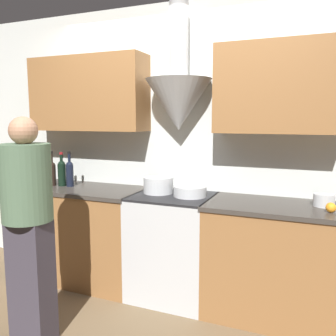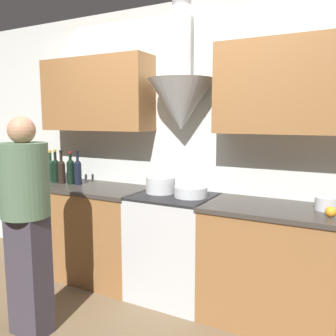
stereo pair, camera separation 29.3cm
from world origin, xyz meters
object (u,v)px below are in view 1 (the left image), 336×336
object	(u,v)px
stove_range	(172,246)
orange_fruit	(331,208)
wine_bottle_1	(45,171)
wine_bottle_2	(52,172)
person_foreground_left	(28,222)
wine_bottle_3	(62,172)
saucepan	(324,200)
wine_bottle_0	(39,171)
wine_bottle_4	(70,172)
stock_pot	(158,185)
mixing_bowl	(190,191)

from	to	relation	value
stove_range	orange_fruit	xyz separation A→B (m)	(1.24, -0.11, 0.49)
wine_bottle_1	wine_bottle_2	distance (m)	0.09
stove_range	wine_bottle_1	bearing A→B (deg)	-179.39
stove_range	person_foreground_left	world-z (taller)	person_foreground_left
wine_bottle_3	saucepan	world-z (taller)	wine_bottle_3
wine_bottle_0	wine_bottle_4	world-z (taller)	wine_bottle_4
stove_range	orange_fruit	bearing A→B (deg)	-4.87
wine_bottle_1	wine_bottle_4	distance (m)	0.29
stock_pot	orange_fruit	distance (m)	1.40
stock_pot	wine_bottle_2	bearing A→B (deg)	-176.41
wine_bottle_1	wine_bottle_3	distance (m)	0.20
stock_pot	person_foreground_left	bearing A→B (deg)	-116.41
wine_bottle_4	stock_pot	size ratio (longest dim) A/B	1.29
stove_range	wine_bottle_0	bearing A→B (deg)	179.98
wine_bottle_2	wine_bottle_4	bearing A→B (deg)	7.42
wine_bottle_4	wine_bottle_1	bearing A→B (deg)	-177.13
wine_bottle_2	wine_bottle_4	size ratio (longest dim) A/B	1.00
wine_bottle_3	mixing_bowl	bearing A→B (deg)	0.95
stock_pot	person_foreground_left	xyz separation A→B (m)	(-0.51, -1.03, -0.11)
wine_bottle_1	wine_bottle_2	xyz separation A→B (m)	(0.09, -0.01, -0.00)
mixing_bowl	wine_bottle_0	bearing A→B (deg)	-179.32
saucepan	wine_bottle_1	bearing A→B (deg)	-178.04
wine_bottle_1	stock_pot	world-z (taller)	wine_bottle_1
mixing_bowl	saucepan	bearing A→B (deg)	2.94
wine_bottle_3	stock_pot	distance (m)	1.02
wine_bottle_2	mixing_bowl	xyz separation A→B (m)	(1.42, 0.04, -0.09)
stove_range	wine_bottle_4	bearing A→B (deg)	-180.00
wine_bottle_2	stock_pot	xyz separation A→B (m)	(1.11, 0.07, -0.06)
stove_range	stock_pot	distance (m)	0.55
wine_bottle_1	saucepan	size ratio (longest dim) A/B	2.24
person_foreground_left	wine_bottle_0	bearing A→B (deg)	128.53
stock_pot	saucepan	world-z (taller)	stock_pot
stove_range	person_foreground_left	size ratio (longest dim) A/B	0.58
wine_bottle_3	person_foreground_left	xyz separation A→B (m)	(0.50, -0.98, -0.18)
wine_bottle_1	stock_pot	size ratio (longest dim) A/B	1.31
wine_bottle_0	saucepan	world-z (taller)	wine_bottle_0
stove_range	saucepan	distance (m)	1.30
mixing_bowl	orange_fruit	size ratio (longest dim) A/B	3.94
stock_pot	mixing_bowl	bearing A→B (deg)	-4.71
wine_bottle_2	orange_fruit	bearing A→B (deg)	-1.83
mixing_bowl	saucepan	xyz separation A→B (m)	(1.04, 0.05, 0.00)
wine_bottle_0	wine_bottle_2	world-z (taller)	wine_bottle_2
wine_bottle_4	saucepan	size ratio (longest dim) A/B	2.22
wine_bottle_1	person_foreground_left	xyz separation A→B (m)	(0.70, -0.97, -0.18)
mixing_bowl	saucepan	size ratio (longest dim) A/B	1.83
stove_range	orange_fruit	distance (m)	1.33
wine_bottle_3	orange_fruit	distance (m)	2.41
orange_fruit	person_foreground_left	distance (m)	2.10
wine_bottle_0	stock_pot	distance (m)	1.30
wine_bottle_2	orange_fruit	world-z (taller)	wine_bottle_2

